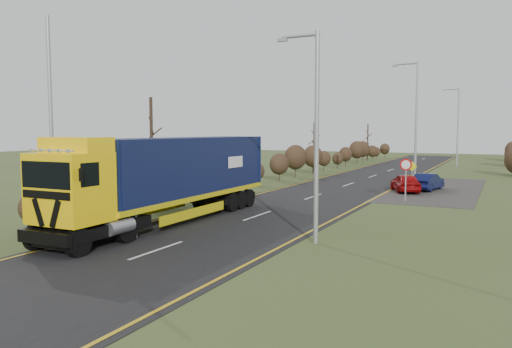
{
  "coord_description": "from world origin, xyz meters",
  "views": [
    {
      "loc": [
        10.87,
        -17.92,
        4.24
      ],
      "look_at": [
        0.46,
        2.9,
        2.21
      ],
      "focal_mm": 35.0,
      "sensor_mm": 36.0,
      "label": 1
    }
  ],
  "objects_px": {
    "streetlight_near": "(314,129)",
    "speed_sign": "(406,171)",
    "car_blue_sedan": "(428,182)",
    "car_red_hatchback": "(405,183)",
    "lorry": "(170,174)"
  },
  "relations": [
    {
      "from": "streetlight_near",
      "to": "speed_sign",
      "type": "relative_size",
      "value": 3.08
    },
    {
      "from": "car_blue_sedan",
      "to": "speed_sign",
      "type": "xyz_separation_m",
      "value": [
        -0.45,
        -6.29,
        1.21
      ]
    },
    {
      "from": "car_red_hatchback",
      "to": "streetlight_near",
      "type": "relative_size",
      "value": 0.47
    },
    {
      "from": "speed_sign",
      "to": "car_blue_sedan",
      "type": "bearing_deg",
      "value": 85.95
    },
    {
      "from": "streetlight_near",
      "to": "speed_sign",
      "type": "height_order",
      "value": "streetlight_near"
    },
    {
      "from": "speed_sign",
      "to": "streetlight_near",
      "type": "bearing_deg",
      "value": -94.76
    },
    {
      "from": "lorry",
      "to": "speed_sign",
      "type": "xyz_separation_m",
      "value": [
        8.4,
        12.08,
        -0.46
      ]
    },
    {
      "from": "lorry",
      "to": "streetlight_near",
      "type": "relative_size",
      "value": 1.83
    },
    {
      "from": "car_blue_sedan",
      "to": "car_red_hatchback",
      "type": "bearing_deg",
      "value": 64.51
    },
    {
      "from": "lorry",
      "to": "speed_sign",
      "type": "distance_m",
      "value": 14.72
    },
    {
      "from": "lorry",
      "to": "speed_sign",
      "type": "height_order",
      "value": "lorry"
    },
    {
      "from": "lorry",
      "to": "streetlight_near",
      "type": "xyz_separation_m",
      "value": [
        7.31,
        -0.98,
        2.03
      ]
    },
    {
      "from": "lorry",
      "to": "streetlight_near",
      "type": "distance_m",
      "value": 7.65
    },
    {
      "from": "streetlight_near",
      "to": "speed_sign",
      "type": "distance_m",
      "value": 13.34
    },
    {
      "from": "lorry",
      "to": "car_blue_sedan",
      "type": "xyz_separation_m",
      "value": [
        8.85,
        18.37,
        -1.67
      ]
    }
  ]
}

